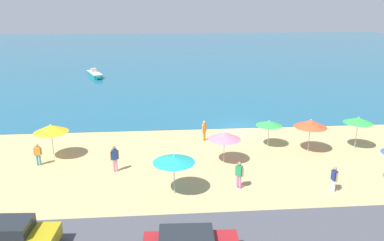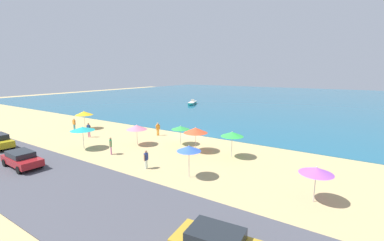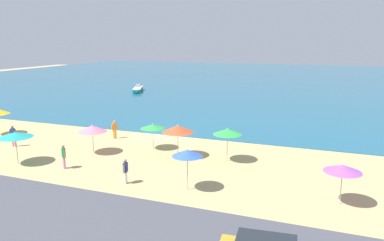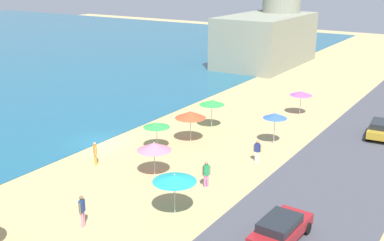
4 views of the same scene
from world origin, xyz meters
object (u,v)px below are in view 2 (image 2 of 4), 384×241
Objects in this scene: beach_umbrella_4 at (137,127)px; beach_umbrella_5 at (180,128)px; bather_1 at (89,129)px; bather_2 at (74,123)px; beach_umbrella_0 at (196,130)px; bather_0 at (158,128)px; beach_umbrella_3 at (232,134)px; bather_3 at (146,158)px; skiff_nearshore at (192,103)px; beach_umbrella_1 at (189,149)px; beach_umbrella_6 at (84,113)px; bather_4 at (111,145)px; beach_umbrella_7 at (316,171)px; parked_car_1 at (22,159)px; beach_umbrella_2 at (82,129)px.

beach_umbrella_4 is 4.86m from beach_umbrella_5.
bather_2 is (-5.45, 1.47, -0.11)m from bather_1.
beach_umbrella_0 reaches higher than bather_0.
beach_umbrella_5 is 17.10m from bather_2.
beach_umbrella_3 is at bearing 10.00° from beach_umbrella_4.
bather_3 is (-0.93, -6.31, -1.34)m from beach_umbrella_0.
beach_umbrella_5 is (-6.67, 0.91, -0.35)m from beach_umbrella_3.
beach_umbrella_0 reaches higher than skiff_nearshore.
beach_umbrella_1 is 6.21m from beach_umbrella_3.
beach_umbrella_3 is 22.89m from beach_umbrella_6.
beach_umbrella_0 is 19.01m from beach_umbrella_6.
beach_umbrella_0 is 8.55m from bather_4.
beach_umbrella_7 is (11.83, -4.67, -0.17)m from beach_umbrella_0.
beach_umbrella_3 is at bearing 29.05° from bather_4.
bather_1 is at bearing -140.70° from bather_0.
beach_umbrella_1 is 1.19× the size of beach_umbrella_5.
bather_4 reaches higher than skiff_nearshore.
beach_umbrella_5 is 15.77m from beach_umbrella_7.
beach_umbrella_4 is 0.43× the size of skiff_nearshore.
beach_umbrella_1 is 17.77m from bather_1.
parked_car_1 reaches higher than skiff_nearshore.
beach_umbrella_6 is at bearing 179.26° from beach_umbrella_0.
skiff_nearshore is (-2.19, 31.53, -1.86)m from beach_umbrella_6.
bather_0 is (2.78, 8.77, -1.24)m from beach_umbrella_2.
beach_umbrella_4 reaches higher than bather_2.
beach_umbrella_7 is 20.97m from bather_0.
skiff_nearshore is (-10.76, 37.54, -1.77)m from beach_umbrella_2.
bather_3 is (-4.04, -0.48, -1.42)m from beach_umbrella_1.
bather_1 reaches higher than parked_car_1.
beach_umbrella_7 is 18.36m from bather_4.
beach_umbrella_6 is 19.29m from bather_3.
skiff_nearshore is at bearing 113.42° from beach_umbrella_4.
beach_umbrella_2 reaches higher than bather_3.
skiff_nearshore is (-13.55, 28.77, -0.53)m from bather_0.
bather_0 is at bearing 100.99° from beach_umbrella_4.
beach_umbrella_2 is 0.46× the size of skiff_nearshore.
beach_umbrella_2 reaches higher than bather_2.
beach_umbrella_0 is 0.60× the size of parked_car_1.
bather_0 is (-10.77, 8.84, -1.38)m from beach_umbrella_1.
beach_umbrella_2 is 1.05× the size of beach_umbrella_4.
bather_0 is at bearing 13.67° from beach_umbrella_6.
beach_umbrella_4 reaches higher than bather_1.
beach_umbrella_4 is 7.63m from bather_3.
beach_umbrella_1 is 14.54m from parked_car_1.
parked_car_1 is at bearing -48.51° from bather_2.
beach_umbrella_6 is (-22.89, -0.09, -0.01)m from beach_umbrella_3.
beach_umbrella_3 is 11.93m from bather_4.
beach_umbrella_3 reaches higher than bather_2.
bather_3 is at bearing -125.86° from beach_umbrella_3.
beach_umbrella_3 is 0.98× the size of beach_umbrella_6.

